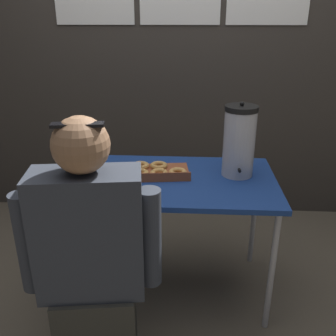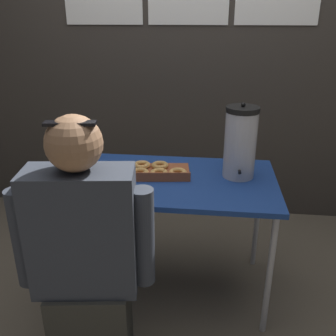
{
  "view_description": "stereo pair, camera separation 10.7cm",
  "coord_description": "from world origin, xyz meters",
  "px_view_note": "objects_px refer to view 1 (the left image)",
  "views": [
    {
      "loc": [
        0.09,
        -1.88,
        1.58
      ],
      "look_at": [
        -0.02,
        0.0,
        0.8
      ],
      "focal_mm": 40.0,
      "sensor_mm": 36.0,
      "label": 1
    },
    {
      "loc": [
        0.2,
        -1.87,
        1.58
      ],
      "look_at": [
        -0.02,
        0.0,
        0.8
      ],
      "focal_mm": 40.0,
      "sensor_mm": 36.0,
      "label": 2
    }
  ],
  "objects_px": {
    "donut_box": "(157,171)",
    "person_seated": "(92,262)",
    "coffee_urn": "(239,141)",
    "cell_phone": "(107,188)"
  },
  "relations": [
    {
      "from": "donut_box",
      "to": "person_seated",
      "type": "xyz_separation_m",
      "value": [
        -0.23,
        -0.61,
        -0.17
      ]
    },
    {
      "from": "coffee_urn",
      "to": "person_seated",
      "type": "relative_size",
      "value": 0.34
    },
    {
      "from": "person_seated",
      "to": "donut_box",
      "type": "bearing_deg",
      "value": -118.43
    },
    {
      "from": "donut_box",
      "to": "person_seated",
      "type": "relative_size",
      "value": 0.3
    },
    {
      "from": "donut_box",
      "to": "coffee_urn",
      "type": "height_order",
      "value": "coffee_urn"
    },
    {
      "from": "coffee_urn",
      "to": "cell_phone",
      "type": "distance_m",
      "value": 0.75
    },
    {
      "from": "donut_box",
      "to": "cell_phone",
      "type": "relative_size",
      "value": 2.26
    },
    {
      "from": "cell_phone",
      "to": "person_seated",
      "type": "height_order",
      "value": "person_seated"
    },
    {
      "from": "coffee_urn",
      "to": "person_seated",
      "type": "distance_m",
      "value": 1.0
    },
    {
      "from": "coffee_urn",
      "to": "cell_phone",
      "type": "relative_size",
      "value": 2.58
    }
  ]
}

